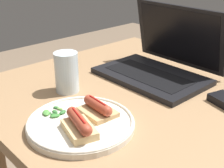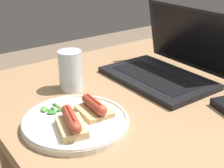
# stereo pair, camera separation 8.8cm
# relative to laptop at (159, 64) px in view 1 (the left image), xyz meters

# --- Properties ---
(desk) EXTENTS (1.07, 0.88, 0.75)m
(desk) POSITION_rel_laptop_xyz_m (0.13, -0.14, -0.13)
(desk) COLOR #93704C
(desk) RESTS_ON ground_plane
(laptop) EXTENTS (0.36, 0.28, 0.23)m
(laptop) POSITION_rel_laptop_xyz_m (0.00, 0.00, 0.00)
(laptop) COLOR black
(laptop) RESTS_ON desk
(plate) EXTENTS (0.27, 0.27, 0.02)m
(plate) POSITION_rel_laptop_xyz_m (0.09, -0.40, -0.03)
(plate) COLOR silver
(plate) RESTS_ON desk
(sausage_toast_left) EXTENTS (0.11, 0.08, 0.04)m
(sausage_toast_left) POSITION_rel_laptop_xyz_m (0.09, -0.35, -0.01)
(sausage_toast_left) COLOR tan
(sausage_toast_left) RESTS_ON plate
(sausage_toast_middle) EXTENTS (0.12, 0.09, 0.05)m
(sausage_toast_middle) POSITION_rel_laptop_xyz_m (0.13, -0.44, -0.01)
(sausage_toast_middle) COLOR tan
(sausage_toast_middle) RESTS_ON plate
(salad_pile) EXTENTS (0.06, 0.06, 0.01)m
(salad_pile) POSITION_rel_laptop_xyz_m (0.01, -0.43, -0.02)
(salad_pile) COLOR #2D662D
(salad_pile) RESTS_ON plate
(drinking_glass) EXTENTS (0.07, 0.07, 0.13)m
(drinking_glass) POSITION_rel_laptop_xyz_m (-0.11, -0.31, 0.02)
(drinking_glass) COLOR silver
(drinking_glass) RESTS_ON desk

